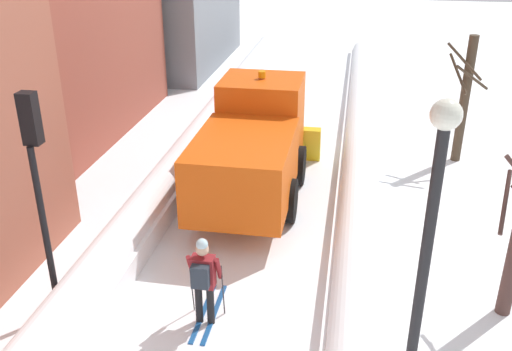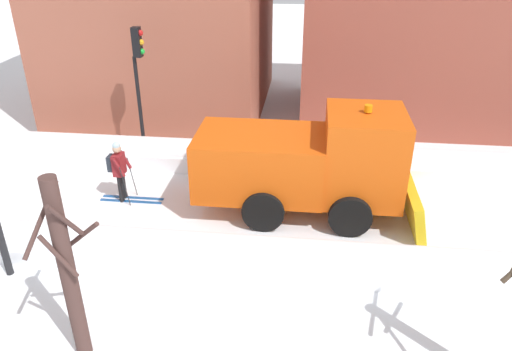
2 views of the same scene
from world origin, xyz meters
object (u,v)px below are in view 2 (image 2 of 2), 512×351
object	(u,v)px
plow_truck	(310,162)
traffic_light_pole	(139,70)
skier	(119,168)
bare_tree_near	(67,269)

from	to	relation	value
plow_truck	traffic_light_pole	bearing A→B (deg)	-117.03
traffic_light_pole	plow_truck	bearing A→B (deg)	62.97
plow_truck	traffic_light_pole	size ratio (longest dim) A/B	1.37
skier	bare_tree_near	distance (m)	5.78
plow_truck	bare_tree_near	xyz separation A→B (m)	(5.60, -4.01, 0.42)
skier	plow_truck	bearing A→B (deg)	90.43
plow_truck	bare_tree_near	size ratio (longest dim) A/B	1.64
skier	bare_tree_near	xyz separation A→B (m)	(5.56, 1.28, 0.90)
plow_truck	skier	world-z (taller)	plow_truck
plow_truck	bare_tree_near	bearing A→B (deg)	-35.61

